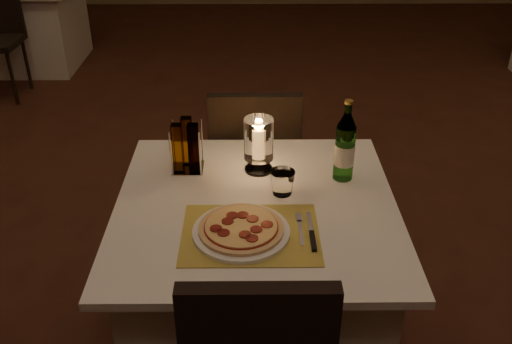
{
  "coord_description": "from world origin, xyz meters",
  "views": [
    {
      "loc": [
        -0.13,
        -2.5,
        1.86
      ],
      "look_at": [
        -0.12,
        -0.79,
        0.86
      ],
      "focal_mm": 40.0,
      "sensor_mm": 36.0,
      "label": 1
    }
  ],
  "objects_px": {
    "plate": "(241,232)",
    "hurricane_candle": "(259,141)",
    "main_table": "(256,283)",
    "chair_far": "(255,155)",
    "tumbler": "(282,183)",
    "pizza": "(241,228)",
    "neighbor_table_left": "(28,25)",
    "water_bottle": "(345,148)"
  },
  "relations": [
    {
      "from": "main_table",
      "to": "plate",
      "type": "height_order",
      "value": "plate"
    },
    {
      "from": "plate",
      "to": "water_bottle",
      "type": "distance_m",
      "value": 0.54
    },
    {
      "from": "pizza",
      "to": "hurricane_candle",
      "type": "distance_m",
      "value": 0.44
    },
    {
      "from": "chair_far",
      "to": "neighbor_table_left",
      "type": "relative_size",
      "value": 0.9
    },
    {
      "from": "plate",
      "to": "tumbler",
      "type": "height_order",
      "value": "tumbler"
    },
    {
      "from": "main_table",
      "to": "hurricane_candle",
      "type": "bearing_deg",
      "value": 87.12
    },
    {
      "from": "pizza",
      "to": "neighbor_table_left",
      "type": "bearing_deg",
      "value": 118.46
    },
    {
      "from": "main_table",
      "to": "tumbler",
      "type": "xyz_separation_m",
      "value": [
        0.1,
        0.07,
        0.41
      ]
    },
    {
      "from": "tumbler",
      "to": "neighbor_table_left",
      "type": "height_order",
      "value": "tumbler"
    },
    {
      "from": "chair_far",
      "to": "plate",
      "type": "height_order",
      "value": "chair_far"
    },
    {
      "from": "water_bottle",
      "to": "hurricane_candle",
      "type": "distance_m",
      "value": 0.33
    },
    {
      "from": "pizza",
      "to": "neighbor_table_left",
      "type": "distance_m",
      "value": 4.27
    },
    {
      "from": "chair_far",
      "to": "tumbler",
      "type": "bearing_deg",
      "value": -81.53
    },
    {
      "from": "pizza",
      "to": "water_bottle",
      "type": "bearing_deg",
      "value": 43.29
    },
    {
      "from": "tumbler",
      "to": "water_bottle",
      "type": "distance_m",
      "value": 0.27
    },
    {
      "from": "main_table",
      "to": "hurricane_candle",
      "type": "distance_m",
      "value": 0.55
    },
    {
      "from": "plate",
      "to": "hurricane_candle",
      "type": "relative_size",
      "value": 1.46
    },
    {
      "from": "plate",
      "to": "pizza",
      "type": "distance_m",
      "value": 0.02
    },
    {
      "from": "plate",
      "to": "neighbor_table_left",
      "type": "bearing_deg",
      "value": 118.46
    },
    {
      "from": "main_table",
      "to": "tumbler",
      "type": "distance_m",
      "value": 0.43
    },
    {
      "from": "plate",
      "to": "main_table",
      "type": "bearing_deg",
      "value": 74.48
    },
    {
      "from": "main_table",
      "to": "water_bottle",
      "type": "xyz_separation_m",
      "value": [
        0.33,
        0.18,
        0.49
      ]
    },
    {
      "from": "main_table",
      "to": "water_bottle",
      "type": "distance_m",
      "value": 0.62
    },
    {
      "from": "chair_far",
      "to": "tumbler",
      "type": "height_order",
      "value": "chair_far"
    },
    {
      "from": "pizza",
      "to": "chair_far",
      "type": "bearing_deg",
      "value": 86.8
    },
    {
      "from": "plate",
      "to": "chair_far",
      "type": "bearing_deg",
      "value": 86.8
    },
    {
      "from": "neighbor_table_left",
      "to": "main_table",
      "type": "bearing_deg",
      "value": -59.74
    },
    {
      "from": "water_bottle",
      "to": "neighbor_table_left",
      "type": "distance_m",
      "value": 4.18
    },
    {
      "from": "neighbor_table_left",
      "to": "plate",
      "type": "bearing_deg",
      "value": -61.54
    },
    {
      "from": "hurricane_candle",
      "to": "plate",
      "type": "bearing_deg",
      "value": -98.41
    },
    {
      "from": "hurricane_candle",
      "to": "neighbor_table_left",
      "type": "xyz_separation_m",
      "value": [
        -2.09,
        3.32,
        -0.49
      ]
    },
    {
      "from": "tumbler",
      "to": "water_bottle",
      "type": "relative_size",
      "value": 0.29
    },
    {
      "from": "hurricane_candle",
      "to": "chair_far",
      "type": "bearing_deg",
      "value": 91.46
    },
    {
      "from": "hurricane_candle",
      "to": "neighbor_table_left",
      "type": "height_order",
      "value": "hurricane_candle"
    },
    {
      "from": "plate",
      "to": "tumbler",
      "type": "xyz_separation_m",
      "value": [
        0.15,
        0.25,
        0.03
      ]
    },
    {
      "from": "plate",
      "to": "hurricane_candle",
      "type": "distance_m",
      "value": 0.44
    },
    {
      "from": "chair_far",
      "to": "hurricane_candle",
      "type": "relative_size",
      "value": 4.12
    },
    {
      "from": "neighbor_table_left",
      "to": "pizza",
      "type": "bearing_deg",
      "value": -61.54
    },
    {
      "from": "tumbler",
      "to": "neighbor_table_left",
      "type": "bearing_deg",
      "value": 121.91
    },
    {
      "from": "water_bottle",
      "to": "plate",
      "type": "bearing_deg",
      "value": -136.73
    },
    {
      "from": "water_bottle",
      "to": "tumbler",
      "type": "bearing_deg",
      "value": -155.19
    },
    {
      "from": "pizza",
      "to": "neighbor_table_left",
      "type": "xyz_separation_m",
      "value": [
        -2.03,
        3.74,
        -0.39
      ]
    }
  ]
}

